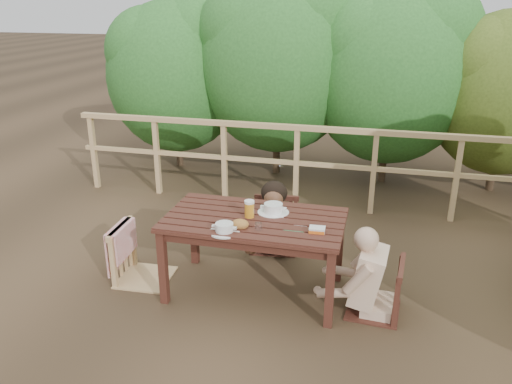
% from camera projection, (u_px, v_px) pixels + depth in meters
% --- Properties ---
extents(ground, '(60.00, 60.00, 0.00)m').
position_uv_depth(ground, '(255.00, 290.00, 4.46)').
color(ground, '#4C3824').
rests_on(ground, ground).
extents(table, '(1.47, 0.83, 0.68)m').
position_uv_depth(table, '(255.00, 256.00, 4.33)').
color(table, '#3A1B14').
rests_on(table, ground).
extents(chair_left, '(0.50, 0.50, 0.95)m').
position_uv_depth(chair_left, '(142.00, 231.00, 4.48)').
color(chair_left, tan).
rests_on(chair_left, ground).
extents(chair_far, '(0.51, 0.51, 0.92)m').
position_uv_depth(chair_far, '(275.00, 205.00, 5.07)').
color(chair_far, '#3A1B14').
rests_on(chair_far, ground).
extents(chair_right, '(0.46, 0.46, 0.86)m').
position_uv_depth(chair_right, '(377.00, 264.00, 4.01)').
color(chair_right, '#3A1B14').
rests_on(chair_right, ground).
extents(woman, '(0.53, 0.62, 1.15)m').
position_uv_depth(woman, '(275.00, 194.00, 5.05)').
color(woman, black).
rests_on(woman, ground).
extents(diner_right, '(0.63, 0.52, 1.19)m').
position_uv_depth(diner_right, '(383.00, 245.00, 3.95)').
color(diner_right, '#D7B192').
rests_on(diner_right, ground).
extents(railing, '(5.60, 0.10, 1.01)m').
position_uv_depth(railing, '(296.00, 167.00, 6.09)').
color(railing, tan).
rests_on(railing, ground).
extents(hedge_row, '(6.60, 1.60, 3.80)m').
position_uv_depth(hedge_row, '(346.00, 38.00, 6.58)').
color(hedge_row, '#265A21').
rests_on(hedge_row, ground).
extents(soup_near, '(0.24, 0.24, 0.08)m').
position_uv_depth(soup_near, '(224.00, 228.00, 3.95)').
color(soup_near, silver).
rests_on(soup_near, table).
extents(soup_far, '(0.27, 0.27, 0.09)m').
position_uv_depth(soup_far, '(273.00, 209.00, 4.30)').
color(soup_far, white).
rests_on(soup_far, table).
extents(bread_roll, '(0.14, 0.11, 0.08)m').
position_uv_depth(bread_roll, '(240.00, 224.00, 4.02)').
color(bread_roll, '#A47234').
rests_on(bread_roll, table).
extents(beer_glass, '(0.08, 0.08, 0.16)m').
position_uv_depth(beer_glass, '(249.00, 210.00, 4.20)').
color(beer_glass, gold).
rests_on(beer_glass, table).
extents(tumbler, '(0.06, 0.06, 0.07)m').
position_uv_depth(tumbler, '(258.00, 227.00, 3.98)').
color(tumbler, white).
rests_on(tumbler, table).
extents(butter_tub, '(0.13, 0.10, 0.05)m').
position_uv_depth(butter_tub, '(317.00, 230.00, 3.94)').
color(butter_tub, white).
rests_on(butter_tub, table).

